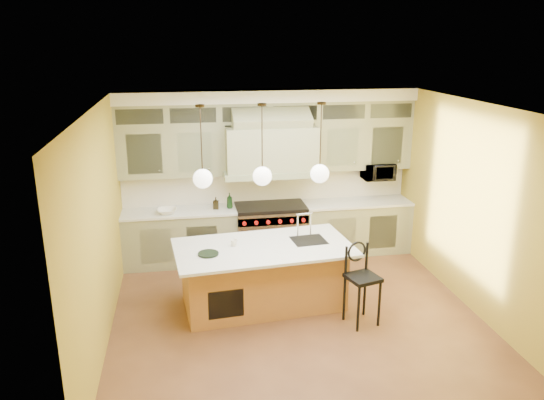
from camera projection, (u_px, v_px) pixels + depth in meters
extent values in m
plane|color=#55331D|center=(296.00, 317.00, 7.36)|extent=(5.00, 5.00, 0.00)
plane|color=white|center=(300.00, 106.00, 6.51)|extent=(5.00, 5.00, 0.00)
plane|color=#AF9730|center=(267.00, 172.00, 9.29)|extent=(5.00, 0.00, 5.00)
plane|color=#AF9730|center=(360.00, 311.00, 4.58)|extent=(5.00, 0.00, 5.00)
plane|color=#AF9730|center=(100.00, 229.00, 6.52)|extent=(0.00, 5.00, 5.00)
plane|color=#AF9730|center=(474.00, 208.00, 7.34)|extent=(0.00, 5.00, 5.00)
cube|color=gray|center=(181.00, 238.00, 9.02)|extent=(1.90, 0.65, 0.90)
cube|color=gray|center=(355.00, 227.00, 9.53)|extent=(1.90, 0.65, 0.90)
cube|color=silver|center=(179.00, 212.00, 8.88)|extent=(1.90, 0.68, 0.04)
cube|color=silver|center=(356.00, 202.00, 9.39)|extent=(1.90, 0.68, 0.04)
cube|color=silver|center=(267.00, 185.00, 9.34)|extent=(5.00, 0.04, 0.56)
cube|color=gray|center=(171.00, 151.00, 8.72)|extent=(1.75, 0.35, 0.85)
cube|color=gray|center=(360.00, 145.00, 9.25)|extent=(1.75, 0.35, 0.85)
cube|color=gray|center=(270.00, 148.00, 8.81)|extent=(1.50, 0.70, 0.75)
cube|color=gray|center=(270.00, 172.00, 8.93)|extent=(1.60, 0.76, 0.10)
cube|color=#333833|center=(269.00, 112.00, 8.81)|extent=(5.00, 0.35, 0.35)
cube|color=white|center=(269.00, 96.00, 8.71)|extent=(5.00, 0.47, 0.20)
cube|color=silver|center=(270.00, 233.00, 9.25)|extent=(1.20, 0.70, 0.90)
cube|color=black|center=(270.00, 207.00, 9.11)|extent=(1.20, 0.70, 0.06)
cube|color=silver|center=(274.00, 221.00, 8.85)|extent=(1.20, 0.06, 0.14)
cube|color=#B0763E|center=(263.00, 276.00, 7.59)|extent=(2.30, 1.25, 0.88)
cube|color=silver|center=(264.00, 248.00, 7.40)|extent=(2.57, 1.52, 0.04)
cube|color=black|center=(309.00, 242.00, 7.62)|extent=(0.51, 0.46, 0.05)
cylinder|color=black|center=(358.00, 309.00, 6.90)|extent=(0.04, 0.04, 0.65)
cylinder|color=black|center=(379.00, 304.00, 7.04)|extent=(0.04, 0.04, 0.65)
cylinder|color=black|center=(344.00, 298.00, 7.19)|extent=(0.04, 0.04, 0.65)
cylinder|color=black|center=(365.00, 293.00, 7.33)|extent=(0.04, 0.04, 0.65)
cube|color=black|center=(363.00, 278.00, 7.01)|extent=(0.48, 0.48, 0.05)
torus|color=black|center=(357.00, 251.00, 7.06)|extent=(0.28, 0.11, 0.28)
imported|color=black|center=(378.00, 171.00, 9.37)|extent=(0.54, 0.37, 0.30)
imported|color=black|center=(230.00, 201.00, 8.96)|extent=(0.10, 0.10, 0.27)
imported|color=black|center=(216.00, 203.00, 8.93)|extent=(0.11, 0.11, 0.20)
imported|color=white|center=(167.00, 211.00, 8.71)|extent=(0.33, 0.33, 0.08)
imported|color=white|center=(234.00, 243.00, 7.40)|extent=(0.10, 0.10, 0.09)
cylinder|color=#2D2319|center=(200.00, 106.00, 6.74)|extent=(0.12, 0.12, 0.03)
cylinder|color=#2D2319|center=(201.00, 140.00, 6.87)|extent=(0.02, 0.02, 0.93)
sphere|color=white|center=(203.00, 179.00, 7.02)|extent=(0.26, 0.26, 0.26)
cylinder|color=#2D2319|center=(262.00, 104.00, 6.87)|extent=(0.12, 0.12, 0.03)
cylinder|color=#2D2319|center=(262.00, 138.00, 7.00)|extent=(0.02, 0.02, 0.93)
sphere|color=white|center=(262.00, 176.00, 7.15)|extent=(0.26, 0.26, 0.26)
cylinder|color=#2D2319|center=(322.00, 103.00, 7.00)|extent=(0.12, 0.12, 0.03)
cylinder|color=#2D2319|center=(321.00, 137.00, 7.13)|extent=(0.02, 0.02, 0.93)
sphere|color=white|center=(320.00, 174.00, 7.28)|extent=(0.26, 0.26, 0.26)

